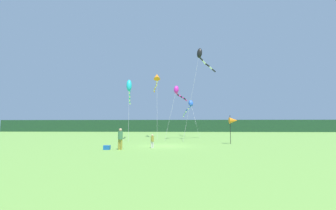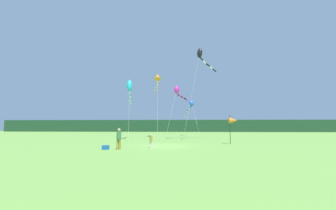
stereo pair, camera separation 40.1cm
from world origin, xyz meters
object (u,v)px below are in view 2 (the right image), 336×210
banner_flag_pole (233,121)px  kite_cyan (130,88)px  kite_orange (157,78)px  cooler_box (106,147)px  kite_black (202,56)px  person_adult (119,138)px  person_child (151,140)px  kite_blue (190,106)px  kite_magenta (178,91)px

banner_flag_pole → kite_cyan: bearing=153.0°
kite_orange → cooler_box: bearing=-98.0°
banner_flag_pole → kite_black: (-2.77, 5.51, 9.11)m
person_adult → kite_orange: bearing=85.6°
person_child → kite_black: kite_black is taller
person_adult → kite_blue: (6.89, 20.67, 4.50)m
kite_orange → kite_blue: 7.87m
kite_blue → person_child: bearing=-102.7°
kite_magenta → person_adult: bearing=-109.6°
cooler_box → banner_flag_pole: banner_flag_pole is taller
kite_orange → kite_black: (6.79, -5.72, 1.85)m
banner_flag_pole → kite_orange: kite_orange is taller
person_child → cooler_box: person_child is taller
kite_orange → kite_black: size_ratio=0.84×
person_adult → kite_black: bearing=54.5°
kite_magenta → kite_black: 6.02m
banner_flag_pole → kite_magenta: bearing=129.6°
kite_cyan → kite_blue: bearing=41.7°
kite_magenta → kite_black: bearing=-29.7°
kite_black → banner_flag_pole: bearing=-63.3°
cooler_box → kite_blue: bearing=68.9°
kite_orange → kite_blue: size_ratio=1.00×
kite_orange → person_adult: bearing=-94.4°
kite_black → cooler_box: bearing=-128.8°
person_child → kite_magenta: 13.71m
person_child → cooler_box: size_ratio=2.34×
person_adult → kite_black: kite_black is taller
banner_flag_pole → person_adult: bearing=-151.6°
person_adult → kite_magenta: kite_magenta is taller
cooler_box → kite_magenta: (5.84, 13.40, 6.84)m
kite_blue → kite_orange: bearing=-147.4°
kite_orange → kite_magenta: size_ratio=1.35×
person_child → banner_flag_pole: size_ratio=0.39×
banner_flag_pole → kite_magenta: kite_magenta is taller
kite_cyan → kite_black: (10.33, -1.15, 4.17)m
person_adult → kite_black: (8.12, 11.40, 10.64)m
banner_flag_pole → kite_black: bearing=116.7°
person_adult → kite_cyan: 14.29m
kite_orange → kite_black: 9.07m
person_adult → person_child: size_ratio=1.45×
person_adult → kite_blue: 22.24m
cooler_box → kite_black: 18.65m
cooler_box → person_adult: bearing=4.1°
banner_flag_pole → kite_blue: kite_blue is taller
kite_blue → kite_magenta: bearing=-106.3°
kite_cyan → person_child: bearing=-66.9°
cooler_box → kite_black: kite_black is taller
person_adult → kite_blue: bearing=71.6°
person_adult → kite_magenta: 15.38m
kite_magenta → kite_cyan: size_ratio=0.89×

